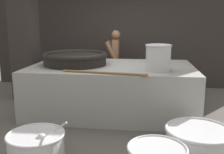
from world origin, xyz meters
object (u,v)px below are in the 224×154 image
at_px(stock_pot, 158,57).
at_px(prep_bowl_vegetables, 36,145).
at_px(giant_wok_near, 75,58).
at_px(prep_bowl_extra, 199,140).
at_px(cook, 115,59).

relative_size(stock_pot, prep_bowl_vegetables, 0.51).
bearing_deg(prep_bowl_vegetables, giant_wok_near, 89.55).
height_order(giant_wok_near, prep_bowl_extra, giant_wok_near).
bearing_deg(giant_wok_near, prep_bowl_extra, -38.02).
relative_size(cook, prep_bowl_vegetables, 1.73).
bearing_deg(prep_bowl_vegetables, cook, 79.36).
height_order(stock_pot, prep_bowl_vegetables, stock_pot).
relative_size(stock_pot, cook, 0.29).
distance_m(prep_bowl_vegetables, prep_bowl_extra, 2.23).
relative_size(giant_wok_near, prep_bowl_extra, 1.41).
xyz_separation_m(giant_wok_near, prep_bowl_extra, (2.18, -1.71, -0.88)).
relative_size(cook, prep_bowl_extra, 1.73).
xyz_separation_m(giant_wok_near, cook, (0.66, 1.54, -0.22)).
distance_m(cook, prep_bowl_vegetables, 3.74).
relative_size(giant_wok_near, stock_pot, 2.78).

